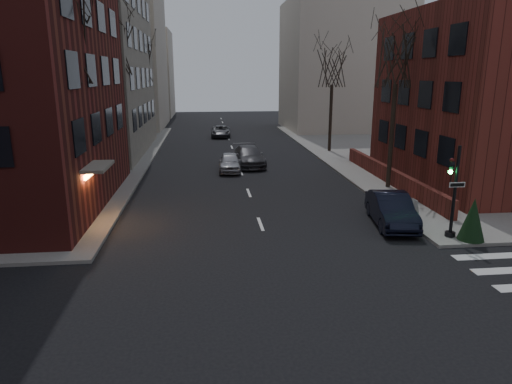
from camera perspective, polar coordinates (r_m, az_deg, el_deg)
The scene contains 19 objects.
building_right_brick at distance 33.71m, azimuth 28.55°, elevation 10.21°, with size 12.00×14.00×11.00m, color maroon.
low_wall_right at distance 30.87m, azimuth 16.38°, elevation 2.01°, with size 0.35×16.00×1.00m, color maroon.
building_distant_la at distance 65.04m, azimuth -18.03°, elevation 15.61°, with size 14.00×16.00×18.00m, color #BEB2A1.
building_distant_ra at distance 61.35m, azimuth 10.68°, elevation 15.22°, with size 14.00×14.00×16.00m, color #BEB2A1.
building_distant_lb at distance 81.47m, azimuth -14.11°, elevation 14.12°, with size 10.00×12.00×14.00m, color #BEB2A1.
traffic_signal at distance 21.26m, azimuth 23.38°, elevation -0.65°, with size 0.76×0.44×4.00m.
tree_left_a at distance 23.69m, azimuth -22.70°, elevation 16.94°, with size 4.18×4.18×10.26m.
tree_left_b at distance 35.41m, azimuth -17.28°, elevation 16.97°, with size 4.40×4.40×10.80m.
tree_left_c at distance 49.21m, azimuth -14.13°, elevation 15.29°, with size 3.96×3.96×9.72m.
tree_right_a at distance 29.10m, azimuth 17.27°, elevation 15.88°, with size 3.96×3.96×9.72m.
tree_right_b at distance 42.34m, azimuth 9.55°, elevation 15.11°, with size 3.74×3.74×9.18m.
streetlamp_near at distance 31.44m, azimuth -16.89°, elevation 8.82°, with size 0.36×0.36×6.28m.
streetlamp_far at distance 51.19m, azimuth -12.89°, elevation 11.07°, with size 0.36×0.36×6.28m.
parked_sedan at distance 22.71m, azimuth 16.56°, elevation -2.12°, with size 1.62×4.64×1.53m, color black.
car_lane_silver at distance 33.99m, azimuth -3.29°, elevation 3.75°, with size 1.61×4.00×1.36m, color #A9A8AE.
car_lane_gray at distance 35.95m, azimuth -0.90°, elevation 4.50°, with size 2.13×5.24×1.52m, color #3C3B40.
car_lane_far at distance 52.87m, azimuth -4.42°, elevation 7.57°, with size 2.14×4.65×1.29m, color #414147.
sandwich_board at distance 24.15m, azimuth 19.01°, elevation -1.82°, with size 0.37×0.52×0.83m, color silver.
evergreen_shrub at distance 21.43m, azimuth 25.46°, elevation -3.09°, with size 1.11×1.11×1.84m, color black.
Camera 1 is at (-2.51, -8.80, 7.05)m, focal length 32.00 mm.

